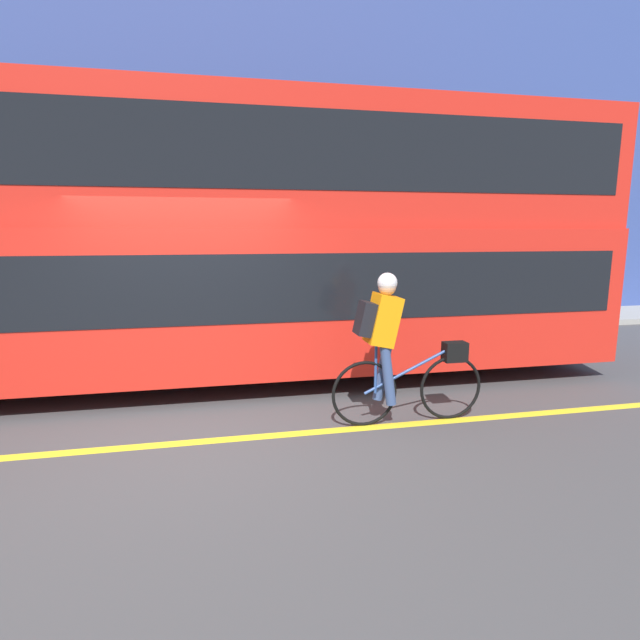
{
  "coord_description": "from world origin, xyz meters",
  "views": [
    {
      "loc": [
        0.34,
        -5.02,
        2.12
      ],
      "look_at": [
        1.61,
        0.99,
        1.02
      ],
      "focal_mm": 28.0,
      "sensor_mm": 36.0,
      "label": 1
    }
  ],
  "objects": [
    {
      "name": "sidewalk_curb",
      "position": [
        0.0,
        5.44,
        0.06
      ],
      "size": [
        60.0,
        1.81,
        0.13
      ],
      "color": "gray",
      "rests_on": "ground_plane"
    },
    {
      "name": "ground_plane",
      "position": [
        0.0,
        0.0,
        0.0
      ],
      "size": [
        80.0,
        80.0,
        0.0
      ],
      "primitive_type": "plane",
      "color": "#424244"
    },
    {
      "name": "road_center_line",
      "position": [
        0.0,
        -0.08,
        0.0
      ],
      "size": [
        50.0,
        0.14,
        0.01
      ],
      "primitive_type": "cube",
      "color": "yellow",
      "rests_on": "ground_plane"
    },
    {
      "name": "building_facade",
      "position": [
        0.0,
        6.49,
        4.83
      ],
      "size": [
        60.0,
        0.3,
        9.66
      ],
      "color": "#33478C",
      "rests_on": "ground_plane"
    },
    {
      "name": "bus",
      "position": [
        0.13,
        2.21,
        2.1
      ],
      "size": [
        11.62,
        2.61,
        3.81
      ],
      "color": "black",
      "rests_on": "ground_plane"
    },
    {
      "name": "cyclist_on_bike",
      "position": [
        2.22,
        -0.01,
        0.9
      ],
      "size": [
        1.76,
        0.32,
        1.69
      ],
      "color": "black",
      "rests_on": "ground_plane"
    }
  ]
}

